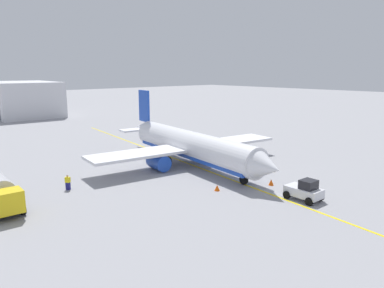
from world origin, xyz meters
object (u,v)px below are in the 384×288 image
airplane (190,146)px  refueling_worker (68,183)px  pushback_tug (305,190)px  safety_cone_nose (271,182)px  safety_cone_wingtip (217,188)px

airplane → refueling_worker: 17.56m
pushback_tug → refueling_worker: bearing=-138.8°
refueling_worker → safety_cone_nose: size_ratio=2.48×
safety_cone_wingtip → refueling_worker: bearing=-132.7°
safety_cone_wingtip → safety_cone_nose: bearing=65.6°
airplane → safety_cone_nose: airplane is taller
pushback_tug → safety_cone_nose: size_ratio=5.29×
airplane → safety_cone_nose: size_ratio=48.42×
safety_cone_nose → airplane: bearing=-176.9°
pushback_tug → safety_cone_wingtip: 9.20m
airplane → safety_cone_wingtip: (10.61, -5.32, -2.35)m
refueling_worker → safety_cone_wingtip: size_ratio=2.54×
pushback_tug → safety_cone_nose: pushback_tug is taller
airplane → pushback_tug: (18.55, -0.72, -1.68)m
refueling_worker → airplane: bearing=88.1°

